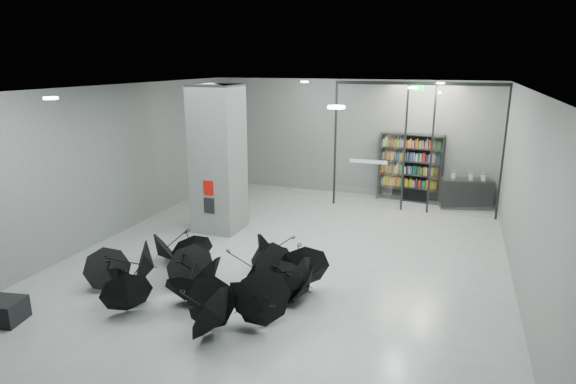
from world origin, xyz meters
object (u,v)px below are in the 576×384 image
(umbrella_cluster, at_px, (222,283))
(bookshelf, at_px, (410,168))
(shop_counter, at_px, (465,193))
(column, at_px, (218,159))

(umbrella_cluster, bearing_deg, bookshelf, 71.77)
(bookshelf, bearing_deg, shop_counter, -1.29)
(column, xyz_separation_m, umbrella_cluster, (1.94, -3.67, -1.70))
(column, bearing_deg, umbrella_cluster, -62.16)
(column, distance_m, bookshelf, 6.74)
(shop_counter, height_order, umbrella_cluster, umbrella_cluster)
(bookshelf, relative_size, shop_counter, 1.44)
(bookshelf, xyz_separation_m, umbrella_cluster, (-2.77, -8.42, -0.83))
(column, distance_m, umbrella_cluster, 4.48)
(bookshelf, bearing_deg, umbrella_cluster, -100.09)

